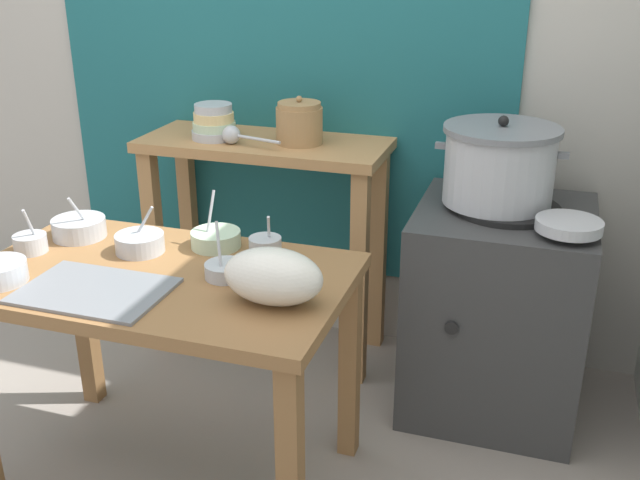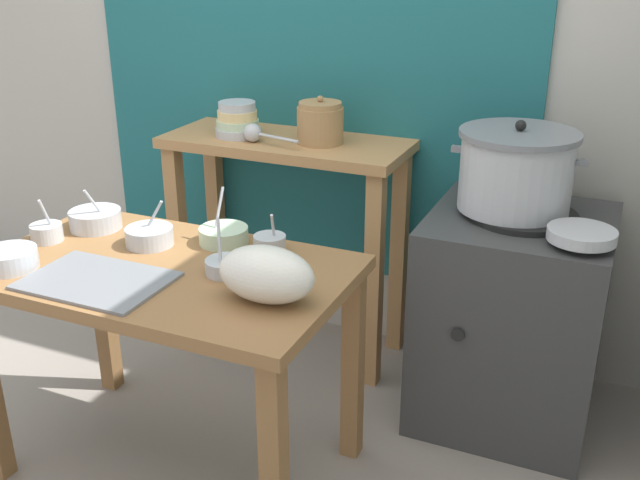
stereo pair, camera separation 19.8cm
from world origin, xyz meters
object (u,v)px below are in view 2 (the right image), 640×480
(plastic_bag, at_px, (266,274))
(prep_bowl_0, at_px, (149,235))
(stove_block, at_px, (511,318))
(ladle, at_px, (255,133))
(clay_pot, at_px, (320,123))
(serving_tray, at_px, (97,281))
(prep_bowl_2, at_px, (10,258))
(prep_bowl_4, at_px, (224,234))
(prep_bowl_6, at_px, (47,232))
(back_shelf_table, at_px, (287,193))
(prep_table, at_px, (167,299))
(prep_bowl_3, at_px, (226,265))
(prep_bowl_5, at_px, (270,243))
(prep_bowl_1, at_px, (95,219))
(steamer_pot, at_px, (516,170))
(wide_pan, at_px, (582,235))
(bowl_stack_enamel, at_px, (238,120))

(plastic_bag, relative_size, prep_bowl_0, 1.81)
(stove_block, height_order, ladle, ladle)
(clay_pot, distance_m, serving_tray, 1.09)
(prep_bowl_0, relative_size, prep_bowl_2, 0.94)
(prep_bowl_4, bearing_deg, prep_bowl_6, -158.01)
(back_shelf_table, bearing_deg, prep_table, -88.86)
(plastic_bag, bearing_deg, prep_bowl_4, 136.07)
(prep_bowl_0, bearing_deg, ladle, 87.15)
(back_shelf_table, xyz_separation_m, stove_block, (0.94, -0.13, -0.30))
(prep_bowl_3, relative_size, prep_bowl_6, 1.10)
(prep_bowl_5, bearing_deg, prep_bowl_1, -175.87)
(steamer_pot, bearing_deg, plastic_bag, -121.13)
(stove_block, distance_m, prep_bowl_6, 1.60)
(wide_pan, height_order, prep_bowl_6, prep_bowl_6)
(wide_pan, bearing_deg, clay_pot, 162.79)
(steamer_pot, height_order, prep_bowl_2, steamer_pot)
(prep_bowl_0, bearing_deg, prep_bowl_4, 27.74)
(stove_block, xyz_separation_m, prep_bowl_2, (-1.32, -0.93, 0.37))
(clay_pot, distance_m, prep_bowl_6, 1.05)
(steamer_pot, distance_m, prep_bowl_5, 0.85)
(steamer_pot, height_order, serving_tray, steamer_pot)
(prep_bowl_4, bearing_deg, stove_block, 30.65)
(prep_table, relative_size, prep_bowl_6, 7.32)
(prep_bowl_2, bearing_deg, prep_bowl_4, 41.66)
(stove_block, xyz_separation_m, prep_bowl_3, (-0.73, -0.70, 0.36))
(prep_bowl_5, bearing_deg, prep_bowl_6, -164.28)
(prep_table, height_order, prep_bowl_2, prep_bowl_2)
(stove_block, bearing_deg, bowl_stack_enamel, 175.16)
(steamer_pot, bearing_deg, back_shelf_table, 173.02)
(prep_bowl_4, bearing_deg, prep_bowl_0, -152.26)
(back_shelf_table, relative_size, prep_bowl_2, 6.01)
(clay_pot, bearing_deg, prep_bowl_5, -79.87)
(prep_bowl_1, xyz_separation_m, prep_bowl_3, (0.58, -0.13, -0.01))
(prep_bowl_0, bearing_deg, steamer_pot, 31.89)
(prep_bowl_3, bearing_deg, clay_pot, 94.53)
(prep_table, bearing_deg, bowl_stack_enamel, 104.12)
(wide_pan, distance_m, prep_bowl_0, 1.33)
(prep_bowl_6, bearing_deg, prep_bowl_4, 21.99)
(steamer_pot, relative_size, prep_bowl_5, 3.05)
(bowl_stack_enamel, bearing_deg, prep_bowl_5, -53.62)
(prep_table, relative_size, plastic_bag, 4.03)
(prep_bowl_3, bearing_deg, wide_pan, 29.41)
(back_shelf_table, relative_size, clay_pot, 5.34)
(stove_block, relative_size, bowl_stack_enamel, 4.43)
(plastic_bag, bearing_deg, back_shelf_table, 113.21)
(back_shelf_table, distance_m, wide_pan, 1.19)
(prep_table, xyz_separation_m, ladle, (-0.10, 0.77, 0.33))
(stove_block, height_order, prep_bowl_6, prep_bowl_6)
(clay_pot, distance_m, prep_bowl_3, 0.86)
(prep_bowl_1, relative_size, prep_bowl_6, 1.14)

